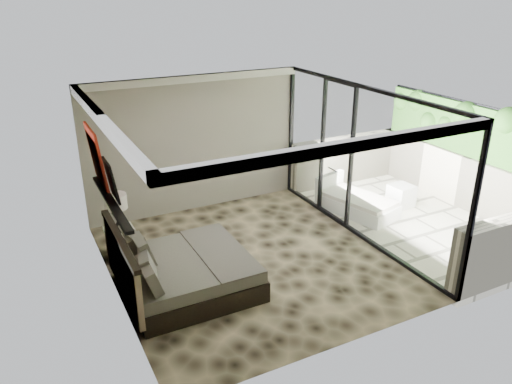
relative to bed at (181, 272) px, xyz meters
name	(u,v)px	position (x,y,z in m)	size (l,w,h in m)	color
floor	(250,261)	(1.33, 0.32, -0.32)	(5.00, 5.00, 0.00)	black
ceiling	(249,100)	(1.33, 0.32, 2.47)	(4.50, 5.00, 0.02)	silver
back_wall	(195,145)	(1.33, 2.81, 1.08)	(4.50, 0.02, 2.80)	gray
left_wall	(109,212)	(-0.91, 0.32, 1.08)	(0.02, 5.00, 2.80)	gray
glass_wall	(361,164)	(3.58, 0.32, 1.08)	(0.08, 5.00, 2.80)	white
terrace_slab	(414,221)	(5.08, 0.32, -0.38)	(3.00, 5.00, 0.12)	beige
parapet_far	(466,182)	(6.43, 0.32, 0.23)	(0.30, 5.00, 1.10)	#BBB398
foliage_hedge	(475,131)	(6.43, 0.32, 1.33)	(0.36, 4.60, 1.10)	#3A7123
picture_ledge	(111,202)	(-0.85, 0.42, 1.18)	(0.12, 2.20, 0.05)	black
bed	(181,272)	(0.00, 0.00, 0.00)	(1.97, 1.91, 1.08)	black
nightstand	(121,244)	(-0.59, 1.49, -0.08)	(0.48, 0.48, 0.48)	black
table_lamp	(116,208)	(-0.60, 1.43, 0.63)	(0.37, 0.37, 0.67)	black
abstract_canvas	(96,156)	(-0.86, 1.16, 1.65)	(0.04, 0.90, 0.90)	#AE2D0E
framed_print	(111,181)	(-0.81, 0.42, 1.50)	(0.03, 0.50, 0.60)	black
ottoman	(401,195)	(5.24, 0.94, -0.09)	(0.46, 0.46, 0.46)	silver
lounger	(355,203)	(4.18, 1.14, -0.12)	(1.21, 1.79, 0.64)	white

